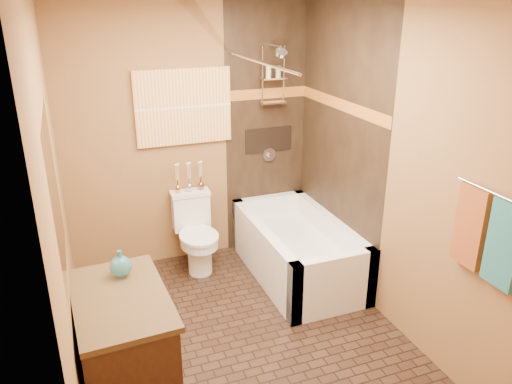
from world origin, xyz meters
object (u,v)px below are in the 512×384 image
bathtub (297,253)px  vanity (125,350)px  sunset_painting (183,107)px  toilet (196,232)px

bathtub → vanity: size_ratio=1.61×
bathtub → vanity: (-1.72, -1.08, 0.18)m
sunset_painting → bathtub: (0.86, -0.73, -1.33)m
sunset_painting → toilet: 1.20m
toilet → bathtub: bearing=-26.9°
toilet → vanity: size_ratio=0.80×
sunset_painting → bathtub: size_ratio=0.60×
sunset_painting → vanity: 2.31m
bathtub → toilet: toilet is taller
bathtub → vanity: bearing=-148.0°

